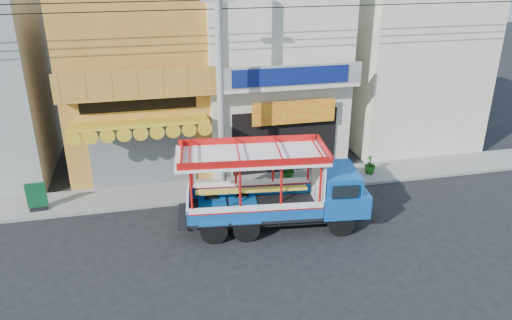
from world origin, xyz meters
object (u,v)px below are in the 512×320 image
at_px(potted_plant_c, 370,164).
at_px(green_sign, 37,199).
at_px(songthaew_truck, 288,188).
at_px(utility_pole, 224,73).
at_px(potted_plant_a, 287,169).

bearing_deg(potted_plant_c, green_sign, -43.89).
relative_size(songthaew_truck, potted_plant_c, 7.59).
distance_m(utility_pole, potted_plant_a, 5.19).
height_order(green_sign, potted_plant_c, green_sign).
bearing_deg(potted_plant_a, potted_plant_c, -60.87).
bearing_deg(songthaew_truck, green_sign, 161.42).
xyz_separation_m(potted_plant_a, potted_plant_c, (3.75, -0.11, -0.08)).
bearing_deg(utility_pole, green_sign, 177.56).
distance_m(songthaew_truck, potted_plant_a, 3.62).
height_order(potted_plant_a, potted_plant_c, potted_plant_a).
height_order(songthaew_truck, potted_plant_a, songthaew_truck).
distance_m(green_sign, potted_plant_c, 13.61).
xyz_separation_m(utility_pole, potted_plant_a, (2.69, 0.71, -4.38)).
distance_m(potted_plant_a, potted_plant_c, 3.75).
relative_size(green_sign, potted_plant_a, 1.05).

